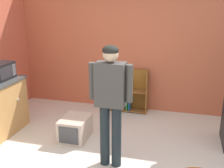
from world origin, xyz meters
name	(u,v)px	position (x,y,z in m)	size (l,w,h in m)	color
back_wall	(145,44)	(0.00, 2.33, 1.35)	(5.20, 0.06, 2.70)	#CC6443
bookshelf	(126,93)	(-0.34, 2.14, 0.37)	(0.80, 0.28, 0.85)	brown
standing_person	(111,96)	(-0.10, 0.15, 0.99)	(0.57, 0.22, 1.64)	#1D262B
pet_carrier	(75,128)	(-0.85, 0.72, 0.18)	(0.42, 0.55, 0.36)	beige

